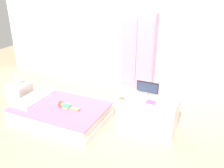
% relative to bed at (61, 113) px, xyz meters
% --- Properties ---
extents(ground_plane, '(10.00, 10.00, 0.02)m').
position_rel_bed_xyz_m(ground_plane, '(0.59, 0.14, -0.14)').
color(ground_plane, tan).
extents(back_wall, '(6.40, 0.05, 2.70)m').
position_rel_bed_xyz_m(back_wall, '(0.59, 1.71, 1.22)').
color(back_wall, silver).
rests_on(back_wall, ground_plane).
extents(bed, '(1.46, 0.96, 0.26)m').
position_rel_bed_xyz_m(bed, '(0.00, 0.00, 0.00)').
color(bed, white).
rests_on(bed, ground_plane).
extents(pillow, '(0.31, 0.69, 0.05)m').
position_rel_bed_xyz_m(pillow, '(-0.53, -0.00, 0.16)').
color(pillow, white).
rests_on(pillow, bed).
extents(doll, '(0.39, 0.13, 0.10)m').
position_rel_bed_xyz_m(doll, '(0.10, -0.00, 0.17)').
color(doll, '#4CA375').
rests_on(doll, bed).
extents(nightstand, '(0.35, 0.35, 0.40)m').
position_rel_bed_xyz_m(nightstand, '(-1.00, 0.16, 0.07)').
color(nightstand, silver).
rests_on(nightstand, ground_plane).
extents(table_lamp, '(0.11, 0.11, 0.24)m').
position_rel_bed_xyz_m(table_lamp, '(-1.00, 0.16, 0.44)').
color(table_lamp, '#B7B2AD').
rests_on(table_lamp, nightstand).
extents(wardrobe, '(0.64, 0.26, 1.58)m').
position_rel_bed_xyz_m(wardrobe, '(0.77, 1.55, 0.67)').
color(wardrobe, '#E599BC').
rests_on(wardrobe, ground_plane).
extents(tv_stand, '(0.85, 0.49, 0.52)m').
position_rel_bed_xyz_m(tv_stand, '(1.35, 0.34, 0.13)').
color(tv_stand, white).
rests_on(tv_stand, ground_plane).
extents(tv_monitor, '(0.33, 0.10, 0.22)m').
position_rel_bed_xyz_m(tv_monitor, '(1.30, 0.42, 0.53)').
color(tv_monitor, '#99999E').
rests_on(tv_monitor, tv_stand).
extents(rocking_horse_toy, '(0.08, 0.04, 0.10)m').
position_rel_bed_xyz_m(rocking_horse_toy, '(1.00, 0.16, 0.44)').
color(rocking_horse_toy, '#8E6642').
rests_on(rocking_horse_toy, tv_stand).
extents(book_purple, '(0.13, 0.10, 0.02)m').
position_rel_bed_xyz_m(book_purple, '(1.42, 0.23, 0.40)').
color(book_purple, '#8E51B2').
rests_on(book_purple, tv_stand).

